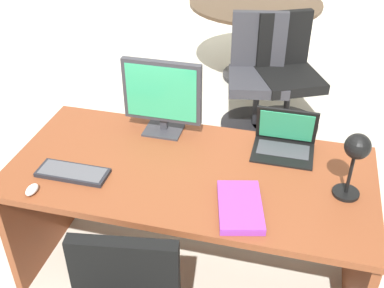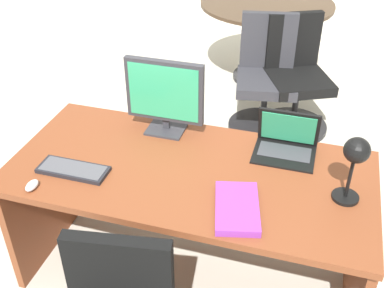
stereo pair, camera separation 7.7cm
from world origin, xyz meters
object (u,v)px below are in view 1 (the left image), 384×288
keyboard (73,173)px  laptop (285,137)px  mouse (32,190)px  meeting_chair_near (286,83)px  desk_lamp (356,154)px  meeting_chair_far (257,84)px  meeting_table (254,21)px  monitor (162,95)px  book (240,207)px  desk (192,196)px

keyboard → laptop: bearing=26.3°
mouse → meeting_chair_near: bearing=65.0°
keyboard → desk_lamp: (1.25, 0.15, 0.23)m
meeting_chair_far → meeting_table: bearing=100.5°
monitor → book: 0.75m
book → meeting_chair_far: (-0.16, 1.93, -0.38)m
desk_lamp → book: (-0.44, -0.19, -0.22)m
desk_lamp → monitor: bearing=161.1°
laptop → meeting_chair_near: 1.55m
desk → meeting_table: bearing=91.0°
laptop → keyboard: 1.06m
desk → monitor: bearing=132.7°
monitor → book: size_ratio=1.18×
desk_lamp → meeting_table: (-0.77, 2.61, -0.40)m
desk → book: size_ratio=4.99×
desk → book: book is taller
keyboard → desk: bearing=23.3°
mouse → laptop: bearing=30.9°
laptop → meeting_chair_far: laptop is taller
desk → keyboard: 0.62m
keyboard → mouse: mouse is taller
desk_lamp → book: bearing=-156.3°
keyboard → book: bearing=-3.5°
monitor → mouse: monitor is taller
monitor → meeting_table: size_ratio=0.34×
meeting_table → keyboard: bearing=-100.0°
meeting_chair_near → laptop: bearing=-87.2°
keyboard → meeting_table: (0.48, 2.76, -0.17)m
laptop → meeting_chair_near: (-0.07, 1.49, -0.43)m
desk_lamp → keyboard: bearing=-173.4°
desk → monitor: size_ratio=4.24×
desk → meeting_table: size_ratio=1.44×
monitor → book: monitor is taller
mouse → meeting_chair_far: meeting_chair_far is taller
desk_lamp → desk: bearing=173.5°
monitor → meeting_table: monitor is taller
meeting_chair_near → desk_lamp: bearing=-78.2°
meeting_chair_near → meeting_chair_far: 0.24m
keyboard → meeting_chair_near: bearing=65.9°
meeting_chair_near → meeting_chair_far: meeting_chair_far is taller
desk → meeting_chair_near: (0.35, 1.73, -0.15)m
laptop → keyboard: (-0.95, -0.47, -0.06)m
monitor → laptop: monitor is taller
desk_lamp → book: size_ratio=0.95×
desk → monitor: (-0.22, 0.24, 0.44)m
desk → mouse: bearing=-148.4°
keyboard → meeting_chair_near: (0.88, 1.96, -0.38)m
mouse → meeting_table: bearing=78.4°
book → meeting_chair_near: (0.07, 2.01, -0.38)m
book → desk_lamp: bearing=23.7°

